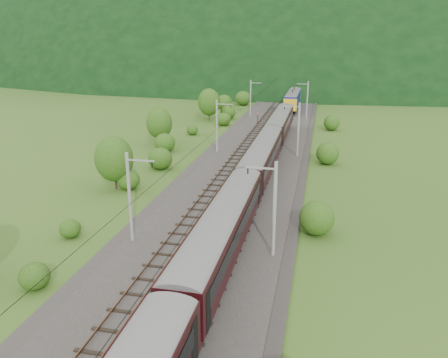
# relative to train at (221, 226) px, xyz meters

# --- Properties ---
(ground) EXTENTS (600.00, 600.00, 0.00)m
(ground) POSITION_rel_train_xyz_m (-2.40, 2.45, -3.57)
(ground) COLOR #36591C
(ground) RESTS_ON ground
(railbed) EXTENTS (14.00, 220.00, 0.30)m
(railbed) POSITION_rel_train_xyz_m (-2.40, 12.45, -3.42)
(railbed) COLOR #38332D
(railbed) RESTS_ON ground
(track_left) EXTENTS (2.40, 220.00, 0.27)m
(track_left) POSITION_rel_train_xyz_m (-4.80, 12.45, -3.20)
(track_left) COLOR brown
(track_left) RESTS_ON railbed
(track_right) EXTENTS (2.40, 220.00, 0.27)m
(track_right) POSITION_rel_train_xyz_m (0.00, 12.45, -3.20)
(track_right) COLOR brown
(track_right) RESTS_ON railbed
(catenary_left) EXTENTS (2.54, 192.28, 8.00)m
(catenary_left) POSITION_rel_train_xyz_m (-8.52, 34.45, 0.93)
(catenary_left) COLOR gray
(catenary_left) RESTS_ON railbed
(catenary_right) EXTENTS (2.54, 192.28, 8.00)m
(catenary_right) POSITION_rel_train_xyz_m (3.72, 34.45, 0.93)
(catenary_right) COLOR gray
(catenary_right) RESTS_ON railbed
(overhead_wires) EXTENTS (4.83, 198.00, 0.03)m
(overhead_wires) POSITION_rel_train_xyz_m (-2.40, 12.45, 3.53)
(overhead_wires) COLOR black
(overhead_wires) RESTS_ON ground
(mountain_main) EXTENTS (504.00, 360.00, 244.00)m
(mountain_main) POSITION_rel_train_xyz_m (-2.40, 262.45, -3.57)
(mountain_main) COLOR black
(mountain_main) RESTS_ON ground
(mountain_ridge) EXTENTS (336.00, 280.00, 132.00)m
(mountain_ridge) POSITION_rel_train_xyz_m (-122.40, 302.45, -3.57)
(mountain_ridge) COLOR black
(mountain_ridge) RESTS_ON ground
(train) EXTENTS (3.01, 165.89, 5.24)m
(train) POSITION_rel_train_xyz_m (0.00, 0.00, 0.00)
(train) COLOR black
(train) RESTS_ON ground
(hazard_post_near) EXTENTS (0.18, 0.18, 1.66)m
(hazard_post_near) POSITION_rel_train_xyz_m (-2.83, 25.72, -2.43)
(hazard_post_near) COLOR red
(hazard_post_near) RESTS_ON railbed
(hazard_post_far) EXTENTS (0.15, 0.15, 1.44)m
(hazard_post_far) POSITION_rel_train_xyz_m (-1.79, 27.35, -2.54)
(hazard_post_far) COLOR red
(hazard_post_far) RESTS_ON railbed
(signal) EXTENTS (0.22, 0.22, 1.99)m
(signal) POSITION_rel_train_xyz_m (-5.83, 59.24, -2.10)
(signal) COLOR black
(signal) RESTS_ON railbed
(vegetation_left) EXTENTS (10.68, 147.77, 6.88)m
(vegetation_left) POSITION_rel_train_xyz_m (-16.34, 26.96, -0.91)
(vegetation_left) COLOR #224913
(vegetation_left) RESTS_ON ground
(vegetation_right) EXTENTS (6.20, 98.55, 3.00)m
(vegetation_right) POSITION_rel_train_xyz_m (8.24, 9.79, -2.15)
(vegetation_right) COLOR #224913
(vegetation_right) RESTS_ON ground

